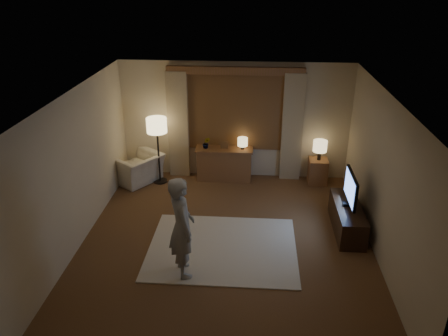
# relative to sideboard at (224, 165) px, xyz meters

# --- Properties ---
(room) EXTENTS (5.04, 5.54, 2.64)m
(room) POSITION_rel_sideboard_xyz_m (0.22, -2.00, 0.98)
(room) COLOR brown
(room) RESTS_ON ground
(rug) EXTENTS (2.50, 2.00, 0.02)m
(rug) POSITION_rel_sideboard_xyz_m (0.17, -2.70, -0.34)
(rug) COLOR beige
(rug) RESTS_ON floor
(sideboard) EXTENTS (1.20, 0.40, 0.70)m
(sideboard) POSITION_rel_sideboard_xyz_m (0.00, 0.00, 0.00)
(sideboard) COLOR brown
(sideboard) RESTS_ON floor
(picture_frame) EXTENTS (0.16, 0.02, 0.20)m
(picture_frame) POSITION_rel_sideboard_xyz_m (0.00, 0.00, 0.45)
(picture_frame) COLOR brown
(picture_frame) RESTS_ON sideboard
(plant) EXTENTS (0.17, 0.13, 0.30)m
(plant) POSITION_rel_sideboard_xyz_m (-0.40, 0.00, 0.50)
(plant) COLOR #999999
(plant) RESTS_ON sideboard
(table_lamp_sideboard) EXTENTS (0.22, 0.22, 0.30)m
(table_lamp_sideboard) POSITION_rel_sideboard_xyz_m (0.40, 0.00, 0.55)
(table_lamp_sideboard) COLOR black
(table_lamp_sideboard) RESTS_ON sideboard
(floor_lamp) EXTENTS (0.43, 0.43, 1.49)m
(floor_lamp) POSITION_rel_sideboard_xyz_m (-1.42, -0.25, 0.90)
(floor_lamp) COLOR black
(floor_lamp) RESTS_ON floor
(armchair) EXTENTS (1.25, 1.28, 0.63)m
(armchair) POSITION_rel_sideboard_xyz_m (-1.91, -0.26, -0.03)
(armchair) COLOR #F2E1C7
(armchair) RESTS_ON floor
(side_table) EXTENTS (0.40, 0.40, 0.56)m
(side_table) POSITION_rel_sideboard_xyz_m (2.07, -0.05, -0.07)
(side_table) COLOR brown
(side_table) RESTS_ON floor
(table_lamp_side) EXTENTS (0.30, 0.30, 0.44)m
(table_lamp_side) POSITION_rel_sideboard_xyz_m (2.07, -0.05, 0.52)
(table_lamp_side) COLOR black
(table_lamp_side) RESTS_ON side_table
(tv_stand) EXTENTS (0.45, 1.40, 0.50)m
(tv_stand) POSITION_rel_sideboard_xyz_m (2.37, -1.96, -0.10)
(tv_stand) COLOR black
(tv_stand) RESTS_ON floor
(tv) EXTENTS (0.21, 0.86, 0.62)m
(tv) POSITION_rel_sideboard_xyz_m (2.37, -1.96, 0.49)
(tv) COLOR black
(tv) RESTS_ON tv_stand
(person) EXTENTS (0.59, 0.70, 1.63)m
(person) POSITION_rel_sideboard_xyz_m (-0.39, -3.40, 0.49)
(person) COLOR #99968D
(person) RESTS_ON rug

